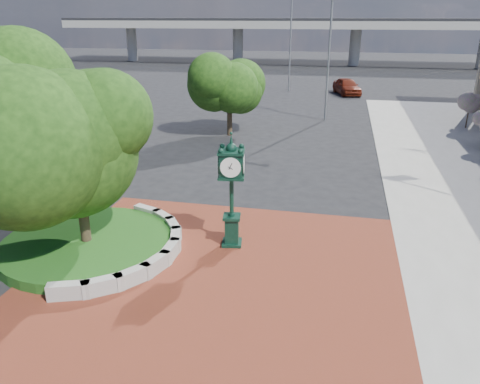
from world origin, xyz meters
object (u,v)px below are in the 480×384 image
object	(u,v)px
parked_car	(347,86)
street_lamp_near	(332,50)
post_clock	(232,186)
street_lamp_far	(293,37)

from	to	relation	value
parked_car	street_lamp_near	world-z (taller)	street_lamp_near
post_clock	street_lamp_far	world-z (taller)	street_lamp_far
parked_car	street_lamp_far	xyz separation A→B (m)	(-6.13, 1.04, 4.94)
parked_car	street_lamp_far	bearing A→B (deg)	152.48
post_clock	street_lamp_near	xyz separation A→B (m)	(2.53, 22.87, 3.16)
street_lamp_far	parked_car	bearing A→B (deg)	-9.65
post_clock	parked_car	world-z (taller)	post_clock
post_clock	parked_car	bearing A→B (deg)	83.86
street_lamp_far	post_clock	bearing A→B (deg)	-86.73
parked_car	street_lamp_far	world-z (taller)	street_lamp_far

